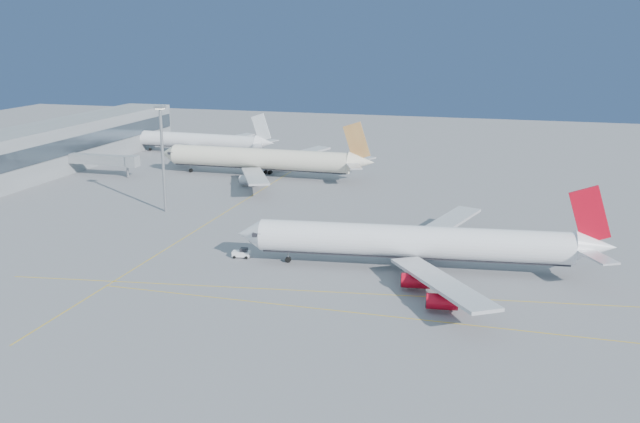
{
  "coord_description": "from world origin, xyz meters",
  "views": [
    {
      "loc": [
        30.26,
        -120.64,
        45.75
      ],
      "look_at": [
        -9.88,
        22.09,
        7.0
      ],
      "focal_mm": 40.0,
      "sensor_mm": 36.0,
      "label": 1
    }
  ],
  "objects": [
    {
      "name": "light_mast",
      "position": [
        -55.0,
        37.45,
        15.76
      ],
      "size": [
        2.31,
        2.31,
        26.71
      ],
      "color": "gray",
      "rests_on": "ground"
    },
    {
      "name": "pushback_tug",
      "position": [
        -22.44,
        7.87,
        0.93
      ],
      "size": [
        3.79,
        2.61,
        2.01
      ],
      "rotation": [
        0.0,
        0.0,
        0.14
      ],
      "color": "white",
      "rests_on": "ground"
    },
    {
      "name": "ground",
      "position": [
        0.0,
        0.0,
        0.0
      ],
      "size": [
        500.0,
        500.0,
        0.0
      ],
      "primitive_type": "plane",
      "color": "slate",
      "rests_on": "ground"
    },
    {
      "name": "airliner_etihad",
      "position": [
        -45.5,
        84.41,
        5.61
      ],
      "size": [
        70.45,
        65.27,
        18.43
      ],
      "rotation": [
        0.0,
        0.0,
        -0.01
      ],
      "color": "beige",
      "rests_on": "ground"
    },
    {
      "name": "airliner_third",
      "position": [
        -82.39,
        116.73,
        4.82
      ],
      "size": [
        59.4,
        54.72,
        15.93
      ],
      "rotation": [
        0.0,
        0.0,
        -0.05
      ],
      "color": "white",
      "rests_on": "ground"
    },
    {
      "name": "airliner_virgin",
      "position": [
        13.53,
        10.49,
        5.37
      ],
      "size": [
        72.21,
        64.46,
        17.81
      ],
      "rotation": [
        0.0,
        0.0,
        0.12
      ],
      "color": "white",
      "rests_on": "ground"
    },
    {
      "name": "jet_bridge",
      "position": [
        -93.11,
        72.0,
        5.17
      ],
      "size": [
        23.6,
        3.6,
        6.9
      ],
      "color": "gray",
      "rests_on": "ground"
    },
    {
      "name": "taxiway_lines",
      "position": [
        -14.71,
        6.34,
        0.01
      ],
      "size": [
        118.86,
        140.0,
        0.02
      ],
      "color": "gold",
      "rests_on": "ground"
    },
    {
      "name": "terminal",
      "position": [
        -114.93,
        85.0,
        7.51
      ],
      "size": [
        18.4,
        110.0,
        15.0
      ],
      "color": "gray",
      "rests_on": "ground"
    }
  ]
}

